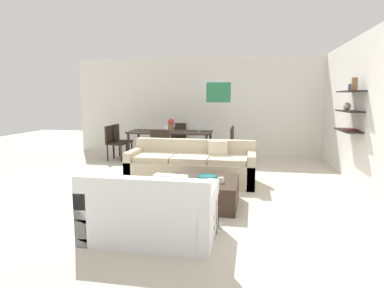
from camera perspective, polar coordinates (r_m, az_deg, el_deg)
ground_plane at (r=5.99m, az=-1.04°, el=-7.38°), size 18.00×18.00×0.00m
back_wall_unit at (r=9.23m, az=5.13°, el=6.56°), size 8.40×0.09×2.70m
right_wall_shelf_unit at (r=6.54m, az=27.21°, el=5.05°), size 0.34×8.20×2.70m
sofa_beige at (r=6.23m, az=-0.00°, el=-4.00°), size 2.35×0.90×0.78m
loveseat_white at (r=3.87m, az=-6.99°, el=-11.67°), size 1.45×0.90×0.78m
coffee_table at (r=4.97m, az=1.59°, el=-8.36°), size 1.07×0.98×0.38m
decorative_bowl at (r=4.90m, az=2.64°, el=-5.83°), size 0.30×0.30×0.07m
candle_jar at (r=4.76m, az=5.02°, el=-6.24°), size 0.09×0.09×0.08m
dining_table at (r=8.32m, az=-3.79°, el=1.77°), size 2.07×0.86×0.75m
dining_chair_head at (r=9.15m, az=-2.50°, el=1.23°), size 0.44×0.44×0.88m
dining_chair_foot at (r=7.54m, az=-5.32°, el=-0.27°), size 0.44×0.44×0.88m
dining_chair_left_far at (r=8.98m, az=-12.42°, el=0.92°), size 0.44×0.44×0.88m
dining_chair_right_far at (r=8.31m, az=6.24°, el=0.49°), size 0.44×0.44×0.88m
dining_chair_left_near at (r=8.63m, az=-13.41°, el=0.60°), size 0.44×0.44×0.88m
dining_chair_right_near at (r=7.92m, az=6.03°, el=0.13°), size 0.44×0.44×0.88m
wine_glass_foot at (r=7.95m, az=-4.45°, el=2.81°), size 0.06×0.06×0.17m
wine_glass_head at (r=8.66m, az=-3.20°, el=3.23°), size 0.07×0.07×0.17m
wine_glass_left_far at (r=8.62m, az=-8.44°, el=3.15°), size 0.07×0.07×0.17m
wine_glass_right_near at (r=8.05m, az=1.17°, el=3.00°), size 0.08×0.08×0.19m
wine_glass_right_far at (r=8.26m, az=1.40°, el=2.99°), size 0.07×0.07×0.16m
centerpiece_vase at (r=8.32m, az=-3.65°, el=3.37°), size 0.16×0.16×0.32m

